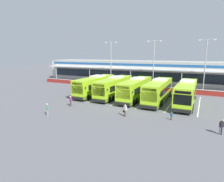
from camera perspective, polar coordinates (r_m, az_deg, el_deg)
name	(u,v)px	position (r m, az deg, el deg)	size (l,w,h in m)	color
ground_plane	(124,106)	(29.48, 3.51, -4.64)	(200.00, 200.00, 0.00)	#56565B
terminal_building	(161,72)	(54.44, 14.58, 5.52)	(70.00, 13.00, 6.00)	#B7B7B2
red_barrier_wall	(149,88)	(42.79, 11.03, 0.90)	(60.00, 0.40, 1.10)	maroon
coach_bus_leftmost	(95,86)	(37.54, -5.04, 1.56)	(2.99, 12.16, 3.78)	#9ED11E
coach_bus_left_centre	(114,87)	(35.72, 0.72, 1.11)	(2.99, 12.16, 3.78)	#9ED11E
coach_bus_centre	(136,89)	(34.04, 7.15, 0.52)	(2.99, 12.16, 3.78)	#9ED11E
coach_bus_right_centre	(158,91)	(32.97, 13.73, -0.06)	(2.99, 12.16, 3.78)	#9ED11E
coach_bus_rightmost	(186,93)	(32.47, 21.42, -0.68)	(2.99, 12.16, 3.78)	#9ED11E
bay_stripe_far_west	(88,93)	(39.46, -7.26, -0.65)	(0.14, 13.00, 0.01)	silver
bay_stripe_west	(106,95)	(37.36, -1.87, -1.24)	(0.14, 13.00, 0.01)	silver
bay_stripe_mid_west	(126,97)	(35.63, 4.11, -1.87)	(0.14, 13.00, 0.01)	silver
bay_stripe_centre	(147,100)	(34.32, 10.63, -2.54)	(0.14, 13.00, 0.01)	silver
bay_stripe_mid_east	(172,102)	(33.50, 17.57, -3.21)	(0.14, 13.00, 0.01)	silver
bay_stripe_east	(199,105)	(33.19, 24.76, -3.86)	(0.14, 13.00, 0.01)	silver
pedestrian_with_handbag	(125,110)	(24.67, 3.96, -5.73)	(0.63, 0.48, 1.62)	#4C4238
pedestrian_in_dark_coat	(222,127)	(22.13, 30.18, -9.24)	(0.54, 0.31, 1.62)	slate
pedestrian_child	(171,116)	(24.50, 17.45, -7.13)	(0.32, 0.25, 1.00)	#4C4238
pedestrian_near_bin	(71,101)	(30.12, -12.37, -2.82)	(0.54, 0.37, 1.62)	#33333D
pedestrian_approaching_bus	(47,109)	(26.41, -18.87, -5.14)	(0.47, 0.42, 1.62)	slate
lamp_post_west	(111,61)	(48.10, -0.35, 9.09)	(3.24, 0.28, 11.00)	#9E9EA3
lamp_post_centre	(154,62)	(44.19, 12.43, 8.66)	(3.24, 0.28, 11.00)	#9E9EA3
lamp_post_east	(205,62)	(43.67, 26.30, 7.75)	(3.24, 0.28, 11.00)	#9E9EA3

